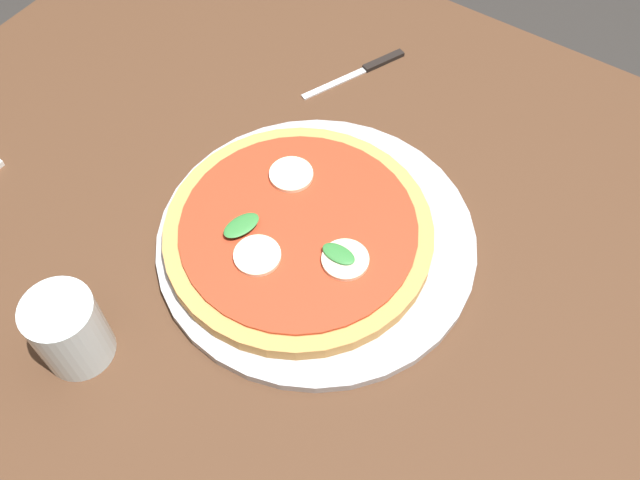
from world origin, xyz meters
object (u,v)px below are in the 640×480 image
at_px(knife, 367,68).
at_px(glass_cup, 69,330).
at_px(serving_tray, 320,242).
at_px(pizza, 299,232).
at_px(dining_table, 303,305).

bearing_deg(knife, glass_cup, -92.76).
xyz_separation_m(serving_tray, knife, (-0.11, 0.27, -0.00)).
bearing_deg(pizza, dining_table, -49.59).
xyz_separation_m(serving_tray, pizza, (-0.02, -0.01, 0.02)).
relative_size(serving_tray, knife, 2.37).
height_order(serving_tray, knife, serving_tray).
height_order(serving_tray, pizza, pizza).
bearing_deg(serving_tray, knife, 111.40).
distance_m(serving_tray, glass_cup, 0.28).
height_order(pizza, glass_cup, glass_cup).
relative_size(dining_table, serving_tray, 3.27).
distance_m(dining_table, glass_cup, 0.28).
bearing_deg(glass_cup, dining_table, 59.29).
bearing_deg(dining_table, serving_tray, 81.05).
xyz_separation_m(serving_tray, glass_cup, (-0.13, -0.24, 0.04)).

